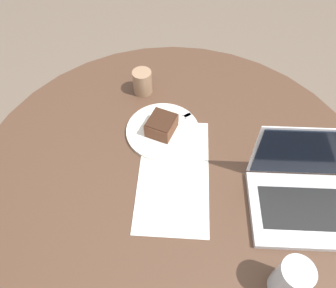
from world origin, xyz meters
name	(u,v)px	position (x,y,z in m)	size (l,w,h in m)	color
ground_plane	(172,255)	(0.00, 0.00, 0.00)	(12.00, 12.00, 0.00)	#6B5B4C
dining_table	(173,195)	(0.00, 0.00, 0.61)	(1.25, 1.25, 0.75)	#4C3323
paper_document	(172,174)	(0.00, 0.00, 0.76)	(0.42, 0.23, 0.00)	white
plate	(163,131)	(0.16, 0.04, 0.76)	(0.24, 0.24, 0.01)	silver
cake_slice	(162,125)	(0.16, 0.04, 0.79)	(0.12, 0.11, 0.06)	brown
fork	(174,122)	(0.20, 0.00, 0.77)	(0.11, 0.16, 0.00)	silver
coffee_glass	(142,82)	(0.36, 0.11, 0.80)	(0.07, 0.07, 0.09)	#997556
water_glass	(291,279)	(-0.33, -0.27, 0.82)	(0.08, 0.08, 0.13)	silver
laptop	(306,195)	(-0.09, -0.37, 0.79)	(0.24, 0.31, 0.22)	silver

